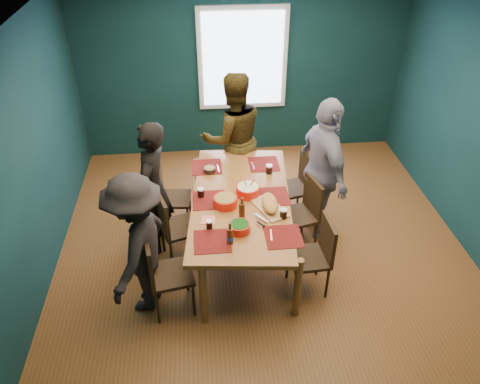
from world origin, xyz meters
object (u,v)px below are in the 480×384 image
(dining_table, at_px, (241,204))
(cutting_board, at_px, (270,204))
(person_right, at_px, (323,171))
(bowl_salad, at_px, (226,201))
(person_back, at_px, (233,138))
(chair_right_near, at_px, (317,251))
(person_far_left, at_px, (153,189))
(bowl_dumpling, at_px, (248,190))
(chair_right_mid, at_px, (305,208))
(person_near_left, at_px, (138,246))
(chair_left_mid, at_px, (172,223))
(chair_left_far, at_px, (168,193))
(bowl_herbs, at_px, (240,227))
(chair_right_far, at_px, (299,182))
(chair_left_near, at_px, (161,269))

(dining_table, bearing_deg, cutting_board, -31.44)
(person_right, xyz_separation_m, bowl_salad, (-1.21, -0.46, -0.03))
(person_back, xyz_separation_m, bowl_salad, (-0.20, -1.40, -0.03))
(chair_right_near, relative_size, person_far_left, 0.54)
(dining_table, height_order, bowl_dumpling, bowl_dumpling)
(person_back, relative_size, bowl_dumpling, 6.63)
(dining_table, height_order, chair_right_mid, chair_right_mid)
(bowl_salad, bearing_deg, chair_right_near, -28.56)
(person_back, distance_m, person_near_left, 2.26)
(person_back, height_order, bowl_salad, person_back)
(dining_table, distance_m, chair_left_mid, 0.82)
(chair_left_far, bearing_deg, chair_left_mid, -79.19)
(person_back, xyz_separation_m, person_near_left, (-1.12, -1.96, -0.11))
(person_far_left, relative_size, bowl_herbs, 7.54)
(person_back, bearing_deg, chair_right_far, 134.02)
(dining_table, relative_size, bowl_herbs, 10.26)
(chair_right_near, distance_m, person_right, 1.08)
(chair_left_mid, distance_m, person_far_left, 0.46)
(chair_left_far, xyz_separation_m, chair_left_mid, (0.08, -0.66, 0.04))
(chair_right_mid, xyz_separation_m, bowl_herbs, (-0.85, -0.70, 0.34))
(person_far_left, relative_size, cutting_board, 2.77)
(chair_left_far, bearing_deg, chair_left_near, -86.60)
(chair_right_near, xyz_separation_m, person_right, (0.27, 0.97, 0.39))
(chair_left_mid, distance_m, bowl_herbs, 0.97)
(person_near_left, bearing_deg, chair_right_near, 108.95)
(chair_right_mid, relative_size, bowl_salad, 3.51)
(dining_table, relative_size, bowl_salad, 8.67)
(bowl_salad, bearing_deg, person_near_left, -148.71)
(bowl_dumpling, xyz_separation_m, bowl_herbs, (-0.16, -0.64, -0.01))
(chair_left_far, bearing_deg, person_near_left, -95.63)
(chair_right_far, bearing_deg, bowl_herbs, -138.55)
(chair_left_far, xyz_separation_m, bowl_dumpling, (0.96, -0.58, 0.38))
(chair_right_mid, height_order, bowl_salad, bowl_salad)
(chair_left_mid, relative_size, chair_right_mid, 1.02)
(dining_table, distance_m, person_right, 1.10)
(person_far_left, bearing_deg, chair_right_far, 118.78)
(bowl_salad, distance_m, cutting_board, 0.49)
(chair_left_near, relative_size, bowl_salad, 3.67)
(bowl_herbs, bearing_deg, bowl_dumpling, 76.14)
(person_near_left, bearing_deg, person_right, 133.07)
(chair_right_near, bearing_deg, chair_left_far, 138.65)
(dining_table, height_order, chair_right_near, chair_right_near)
(chair_left_near, distance_m, chair_right_near, 1.66)
(chair_right_far, height_order, person_back, person_back)
(chair_right_near, bearing_deg, chair_left_near, -178.14)
(person_far_left, relative_size, person_near_left, 1.04)
(bowl_salad, height_order, bowl_herbs, bowl_salad)
(chair_left_near, relative_size, chair_right_near, 1.06)
(chair_right_mid, relative_size, chair_right_near, 1.01)
(chair_left_near, height_order, person_right, person_right)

